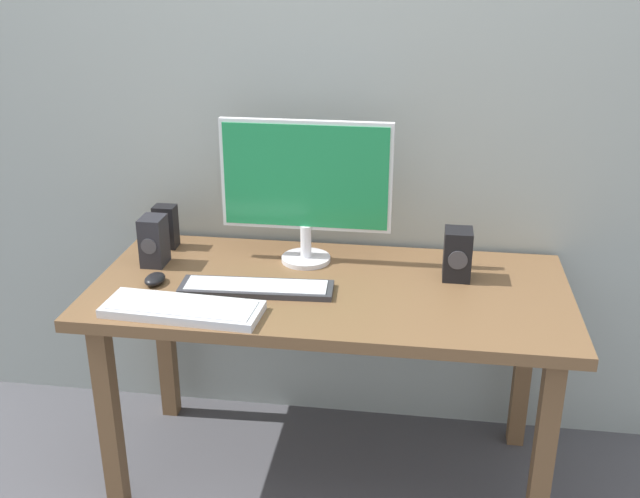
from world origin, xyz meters
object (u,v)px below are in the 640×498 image
Objects in this scene: mouse at (155,279)px; desk at (330,309)px; monitor at (306,183)px; keyboard_primary at (256,288)px; speaker_left at (154,241)px; audio_controller at (166,227)px; speaker_right at (457,254)px; keyboard_secondary at (183,309)px.

desk is at bearing 8.60° from mouse.
desk is at bearing -60.90° from monitor.
monitor is at bearing 66.54° from keyboard_primary.
mouse is 0.54× the size of speaker_left.
keyboard_primary is at bearing -161.53° from desk.
speaker_left is at bearing 157.59° from keyboard_primary.
desk is 0.67m from audio_controller.
monitor reaches higher than speaker_left.
desk is 0.62m from speaker_left.
monitor reaches higher than audio_controller.
monitor is (-0.10, 0.19, 0.35)m from desk.
audio_controller is (-0.50, 0.05, -0.20)m from monitor.
mouse is 0.54× the size of speaker_right.
speaker_left is (-0.38, 0.16, 0.07)m from keyboard_primary.
monitor is 0.53m from speaker_right.
desk is 3.18× the size of keyboard_secondary.
speaker_right is at bearing 24.74° from keyboard_secondary.
monitor is 3.43× the size of speaker_right.
audio_controller reaches higher than desk.
monitor reaches higher than mouse.
audio_controller is (-0.01, 0.15, -0.01)m from speaker_left.
desk is 9.00× the size of speaker_left.
speaker_right is at bearing -7.12° from audio_controller.
monitor is 3.40× the size of speaker_left.
keyboard_secondary is 0.87m from speaker_right.
speaker_right is 1.01m from audio_controller.
desk is 16.79× the size of mouse.
speaker_left reaches higher than audio_controller.
audio_controller is at bearing 94.76° from speaker_left.
speaker_right is at bearing 12.39° from mouse.
keyboard_primary is 0.33m from mouse.
desk is at bearing -21.23° from audio_controller.
keyboard_primary is 0.50m from audio_controller.
mouse is at bearing -169.13° from speaker_right.
speaker_left is at bearing -85.24° from audio_controller.
audio_controller is at bearing 158.77° from desk.
keyboard_secondary is at bearing -49.37° from mouse.
keyboard_secondary is at bearing -123.53° from monitor.
monitor is 3.71× the size of audio_controller.
monitor is at bearing 12.11° from speaker_left.
speaker_left is at bearing -178.33° from speaker_right.
keyboard_primary is at bearing 45.03° from keyboard_secondary.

